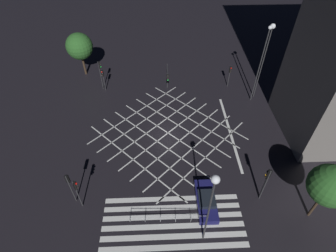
# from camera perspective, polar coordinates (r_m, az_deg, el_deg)

# --- Properties ---
(ground_plane) EXTENTS (200.00, 200.00, 0.00)m
(ground_plane) POSITION_cam_1_polar(r_m,az_deg,el_deg) (31.22, 0.00, -1.52)
(ground_plane) COLOR black
(road_markings) EXTENTS (18.74, 22.95, 0.01)m
(road_markings) POSITION_cam_1_polar(r_m,az_deg,el_deg) (27.43, 1.32, -10.15)
(road_markings) COLOR silver
(road_markings) RESTS_ON ground_plane
(traffic_light_ne_cross) EXTENTS (0.36, 0.39, 3.31)m
(traffic_light_ne_cross) POSITION_cam_1_polar(r_m,az_deg,el_deg) (38.28, 13.35, 11.30)
(traffic_light_ne_cross) COLOR #2D2D30
(traffic_light_ne_cross) RESTS_ON ground_plane
(traffic_light_se_cross) EXTENTS (0.36, 0.39, 4.24)m
(traffic_light_se_cross) POSITION_cam_1_polar(r_m,az_deg,el_deg) (24.87, 20.75, -10.68)
(traffic_light_se_cross) COLOR #2D2D30
(traffic_light_se_cross) RESTS_ON ground_plane
(traffic_light_median_north) EXTENTS (0.36, 2.69, 3.85)m
(traffic_light_median_north) POSITION_cam_1_polar(r_m,az_deg,el_deg) (35.63, -0.09, 10.84)
(traffic_light_median_north) COLOR #2D2D30
(traffic_light_median_north) RESTS_ON ground_plane
(traffic_light_sw_main) EXTENTS (0.39, 0.36, 3.76)m
(traffic_light_sw_main) POSITION_cam_1_polar(r_m,az_deg,el_deg) (24.40, -19.23, -12.90)
(traffic_light_sw_main) COLOR #2D2D30
(traffic_light_sw_main) RESTS_ON ground_plane
(traffic_light_nw_main) EXTENTS (0.39, 0.36, 4.37)m
(traffic_light_nw_main) POSITION_cam_1_polar(r_m,az_deg,el_deg) (37.55, -14.55, 11.74)
(traffic_light_nw_main) COLOR #2D2D30
(traffic_light_nw_main) RESTS_ON ground_plane
(traffic_light_se_main) EXTENTS (0.39, 0.36, 3.89)m
(traffic_light_se_main) POSITION_cam_1_polar(r_m,az_deg,el_deg) (25.14, 20.53, -10.74)
(traffic_light_se_main) COLOR #2D2D30
(traffic_light_se_main) RESTS_ON ground_plane
(traffic_light_nw_cross) EXTENTS (0.36, 0.39, 3.34)m
(traffic_light_nw_cross) POSITION_cam_1_polar(r_m,az_deg,el_deg) (37.50, -14.00, 10.48)
(traffic_light_nw_cross) COLOR #2D2D30
(traffic_light_nw_cross) RESTS_ON ground_plane
(traffic_light_sw_cross) EXTENTS (0.36, 0.39, 3.85)m
(traffic_light_sw_cross) POSITION_cam_1_polar(r_m,az_deg,el_deg) (24.94, -20.72, -11.53)
(traffic_light_sw_cross) COLOR #2D2D30
(traffic_light_sw_cross) RESTS_ON ground_plane
(street_lamp_east) EXTENTS (0.62, 0.62, 10.21)m
(street_lamp_east) POSITION_cam_1_polar(r_m,az_deg,el_deg) (34.70, 20.85, 16.14)
(street_lamp_east) COLOR #2D2D30
(street_lamp_east) RESTS_ON ground_plane
(street_lamp_west) EXTENTS (0.45, 0.45, 10.26)m
(street_lamp_west) POSITION_cam_1_polar(r_m,az_deg,el_deg) (34.42, 19.85, 14.12)
(street_lamp_west) COLOR #2D2D30
(street_lamp_west) RESTS_ON ground_plane
(street_lamp_far) EXTENTS (0.60, 0.60, 8.75)m
(street_lamp_far) POSITION_cam_1_polar(r_m,az_deg,el_deg) (18.43, 9.58, -14.66)
(street_lamp_far) COLOR #2D2D30
(street_lamp_far) RESTS_ON ground_plane
(street_tree_near) EXTENTS (3.44, 3.44, 6.37)m
(street_tree_near) POSITION_cam_1_polar(r_m,az_deg,el_deg) (24.52, 31.81, -10.97)
(street_tree_near) COLOR #38281C
(street_tree_near) RESTS_ON ground_plane
(street_tree_far) EXTENTS (3.79, 3.79, 6.47)m
(street_tree_far) POSITION_cam_1_polar(r_m,az_deg,el_deg) (41.15, -18.73, 16.09)
(street_tree_far) COLOR #38281C
(street_tree_far) RESTS_ON ground_plane
(waiting_car) EXTENTS (1.71, 4.30, 1.29)m
(waiting_car) POSITION_cam_1_polar(r_m,az_deg,el_deg) (25.20, 8.29, -15.79)
(waiting_car) COLOR #191951
(waiting_car) RESTS_ON ground_plane
(pedestrian_railing) EXTENTS (6.77, 0.32, 1.05)m
(pedestrian_railing) POSITION_cam_1_polar(r_m,az_deg,el_deg) (24.09, 0.00, -19.37)
(pedestrian_railing) COLOR #9EA0A5
(pedestrian_railing) RESTS_ON ground_plane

